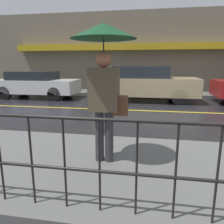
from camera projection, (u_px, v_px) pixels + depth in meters
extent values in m
plane|color=black|center=(162.00, 111.00, 7.83)|extent=(80.00, 80.00, 0.00)
cube|color=#60605E|center=(178.00, 174.00, 3.23)|extent=(28.00, 2.67, 0.14)
cube|color=#60605E|center=(158.00, 94.00, 11.93)|extent=(28.00, 1.69, 0.14)
cube|color=gold|center=(162.00, 111.00, 7.83)|extent=(25.20, 0.12, 0.01)
cube|color=#706656|center=(159.00, 53.00, 12.41)|extent=(28.00, 0.30, 4.59)
cube|color=#B79319|center=(160.00, 46.00, 11.94)|extent=(16.80, 0.55, 0.35)
cylinder|color=black|center=(201.00, 124.00, 1.96)|extent=(12.00, 0.04, 0.04)
cylinder|color=black|center=(196.00, 179.00, 2.08)|extent=(12.00, 0.04, 0.04)
cylinder|color=black|center=(0.00, 159.00, 2.41)|extent=(0.02, 0.02, 1.00)
cylinder|color=black|center=(32.00, 161.00, 2.35)|extent=(0.02, 0.02, 1.00)
cylinder|color=black|center=(65.00, 164.00, 2.28)|extent=(0.02, 0.02, 1.00)
cylinder|color=black|center=(100.00, 167.00, 2.22)|extent=(0.02, 0.02, 1.00)
cylinder|color=black|center=(137.00, 170.00, 2.16)|extent=(0.02, 0.02, 1.00)
cylinder|color=black|center=(176.00, 173.00, 2.10)|extent=(0.02, 0.02, 1.00)
cylinder|color=black|center=(217.00, 176.00, 2.03)|extent=(0.02, 0.02, 1.00)
cylinder|color=#333338|center=(100.00, 136.00, 3.45)|extent=(0.14, 0.14, 0.82)
cylinder|color=#333338|center=(109.00, 136.00, 3.43)|extent=(0.14, 0.14, 0.82)
cube|color=brown|center=(104.00, 90.00, 3.28)|extent=(0.44, 0.27, 0.65)
sphere|color=#C87152|center=(104.00, 60.00, 3.19)|extent=(0.23, 0.23, 0.23)
cylinder|color=#262628|center=(104.00, 65.00, 3.20)|extent=(0.02, 0.02, 0.73)
cone|color=#144723|center=(103.00, 31.00, 3.10)|extent=(0.96, 0.96, 0.22)
cube|color=brown|center=(120.00, 105.00, 3.29)|extent=(0.24, 0.12, 0.30)
cube|color=silver|center=(37.00, 86.00, 10.88)|extent=(4.08, 1.73, 0.64)
cube|color=#1E2328|center=(33.00, 75.00, 10.79)|extent=(2.12, 1.59, 0.41)
cylinder|color=black|center=(67.00, 90.00, 11.45)|extent=(0.63, 0.22, 0.63)
cylinder|color=black|center=(55.00, 94.00, 10.00)|extent=(0.63, 0.22, 0.63)
cylinder|color=black|center=(23.00, 89.00, 11.87)|extent=(0.63, 0.22, 0.63)
cylinder|color=black|center=(5.00, 93.00, 10.42)|extent=(0.63, 0.22, 0.63)
cube|color=tan|center=(145.00, 86.00, 9.97)|extent=(4.63, 1.86, 0.78)
cube|color=#1E2328|center=(141.00, 72.00, 9.86)|extent=(2.41, 1.72, 0.51)
cylinder|color=black|center=(175.00, 92.00, 10.59)|extent=(0.67, 0.22, 0.67)
cylinder|color=black|center=(179.00, 97.00, 9.01)|extent=(0.67, 0.22, 0.67)
cylinder|color=black|center=(117.00, 91.00, 11.07)|extent=(0.67, 0.22, 0.67)
cylinder|color=black|center=(111.00, 95.00, 9.49)|extent=(0.67, 0.22, 0.67)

